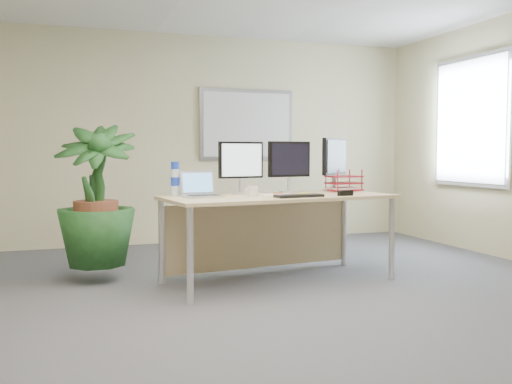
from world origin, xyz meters
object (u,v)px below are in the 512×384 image
object	(u,v)px
floor_plant	(96,200)
laptop	(201,190)
monitor_left	(241,164)
desk	(273,213)
monitor_right	(289,163)

from	to	relation	value
floor_plant	laptop	size ratio (longest dim) A/B	4.32
monitor_left	laptop	size ratio (longest dim) A/B	1.40
desk	monitor_left	xyz separation A→B (m)	(-0.26, 0.14, 0.45)
floor_plant	monitor_left	size ratio (longest dim) A/B	3.08
floor_plant	monitor_left	bearing A→B (deg)	-12.45
desk	monitor_left	world-z (taller)	monitor_left
monitor_left	laptop	xyz separation A→B (m)	(-0.43, -0.20, -0.22)
desk	monitor_left	bearing A→B (deg)	151.40
laptop	monitor_right	bearing A→B (deg)	15.82
laptop	floor_plant	bearing A→B (deg)	150.48
floor_plant	laptop	bearing A→B (deg)	-29.52
desk	monitor_right	size ratio (longest dim) A/B	4.37
monitor_right	laptop	distance (m)	1.00
floor_plant	laptop	world-z (taller)	floor_plant
desk	floor_plant	distance (m)	1.62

